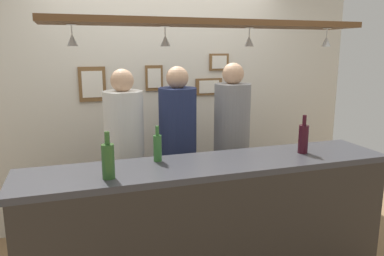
% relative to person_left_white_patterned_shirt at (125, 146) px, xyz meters
% --- Properties ---
extents(back_wall, '(4.40, 0.06, 2.60)m').
position_rel_person_left_white_patterned_shirt_xyz_m(back_wall, '(0.51, 0.67, 0.29)').
color(back_wall, silver).
rests_on(back_wall, ground_plane).
extents(bar_counter, '(2.70, 0.55, 1.04)m').
position_rel_person_left_white_patterned_shirt_xyz_m(bar_counter, '(0.51, -0.94, -0.31)').
color(bar_counter, '#38383D').
rests_on(bar_counter, ground_plane).
extents(overhead_glass_rack, '(2.20, 0.36, 0.04)m').
position_rel_person_left_white_patterned_shirt_xyz_m(overhead_glass_rack, '(0.51, -0.73, 1.00)').
color(overhead_glass_rack, brown).
extents(hanging_wineglass_far_left, '(0.07, 0.07, 0.13)m').
position_rel_person_left_white_patterned_shirt_xyz_m(hanging_wineglass_far_left, '(-0.39, -0.68, 0.89)').
color(hanging_wineglass_far_left, silver).
rests_on(hanging_wineglass_far_left, overhead_glass_rack).
extents(hanging_wineglass_left, '(0.07, 0.07, 0.13)m').
position_rel_person_left_white_patterned_shirt_xyz_m(hanging_wineglass_left, '(0.21, -0.67, 0.89)').
color(hanging_wineglass_left, silver).
rests_on(hanging_wineglass_left, overhead_glass_rack).
extents(hanging_wineglass_center_left, '(0.07, 0.07, 0.13)m').
position_rel_person_left_white_patterned_shirt_xyz_m(hanging_wineglass_center_left, '(0.82, -0.70, 0.89)').
color(hanging_wineglass_center_left, silver).
rests_on(hanging_wineglass_center_left, overhead_glass_rack).
extents(hanging_wineglass_center, '(0.07, 0.07, 0.13)m').
position_rel_person_left_white_patterned_shirt_xyz_m(hanging_wineglass_center, '(1.40, -0.80, 0.89)').
color(hanging_wineglass_center, silver).
rests_on(hanging_wineglass_center, overhead_glass_rack).
extents(person_left_white_patterned_shirt, '(0.34, 0.34, 1.68)m').
position_rel_person_left_white_patterned_shirt_xyz_m(person_left_white_patterned_shirt, '(0.00, 0.00, 0.00)').
color(person_left_white_patterned_shirt, '#2D334C').
rests_on(person_left_white_patterned_shirt, ground_plane).
extents(person_middle_navy_shirt, '(0.34, 0.34, 1.69)m').
position_rel_person_left_white_patterned_shirt_xyz_m(person_middle_navy_shirt, '(0.48, 0.00, 0.01)').
color(person_middle_navy_shirt, '#2D334C').
rests_on(person_middle_navy_shirt, ground_plane).
extents(person_right_grey_shirt, '(0.34, 0.34, 1.71)m').
position_rel_person_left_white_patterned_shirt_xyz_m(person_right_grey_shirt, '(1.02, -0.00, 0.02)').
color(person_right_grey_shirt, '#2D334C').
rests_on(person_right_grey_shirt, ground_plane).
extents(bottle_beer_green_import, '(0.06, 0.06, 0.26)m').
position_rel_person_left_white_patterned_shirt_xyz_m(bottle_beer_green_import, '(0.15, -0.63, 0.14)').
color(bottle_beer_green_import, '#336B2D').
rests_on(bottle_beer_green_import, bar_counter).
extents(bottle_wine_dark_red, '(0.08, 0.08, 0.30)m').
position_rel_person_left_white_patterned_shirt_xyz_m(bottle_wine_dark_red, '(1.27, -0.77, 0.15)').
color(bottle_wine_dark_red, '#380F19').
rests_on(bottle_wine_dark_red, bar_counter).
extents(bottle_champagne_green, '(0.08, 0.08, 0.30)m').
position_rel_person_left_white_patterned_shirt_xyz_m(bottle_champagne_green, '(-0.23, -0.90, 0.15)').
color(bottle_champagne_green, '#2D5623').
rests_on(bottle_champagne_green, bar_counter).
extents(picture_frame_upper_small, '(0.22, 0.02, 0.18)m').
position_rel_person_left_white_patterned_shirt_xyz_m(picture_frame_upper_small, '(1.13, 0.63, 0.69)').
color(picture_frame_upper_small, brown).
rests_on(picture_frame_upper_small, back_wall).
extents(picture_frame_caricature, '(0.26, 0.02, 0.34)m').
position_rel_person_left_white_patterned_shirt_xyz_m(picture_frame_caricature, '(-0.21, 0.63, 0.49)').
color(picture_frame_caricature, brown).
rests_on(picture_frame_caricature, back_wall).
extents(picture_frame_crest, '(0.18, 0.02, 0.26)m').
position_rel_person_left_white_patterned_shirt_xyz_m(picture_frame_crest, '(0.41, 0.63, 0.53)').
color(picture_frame_crest, brown).
rests_on(picture_frame_crest, back_wall).
extents(picture_frame_lower_pair, '(0.30, 0.02, 0.18)m').
position_rel_person_left_white_patterned_shirt_xyz_m(picture_frame_lower_pair, '(1.02, 0.63, 0.42)').
color(picture_frame_lower_pair, brown).
rests_on(picture_frame_lower_pair, back_wall).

